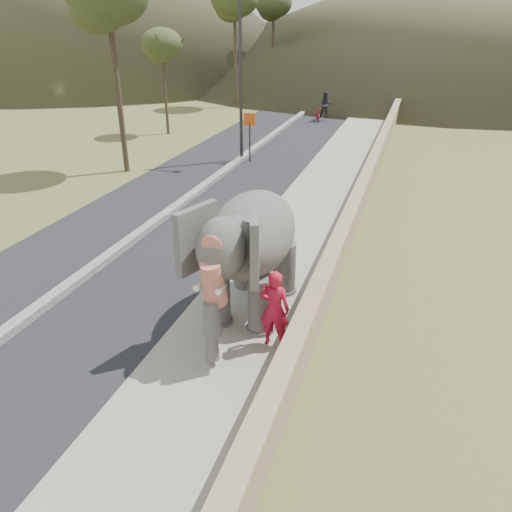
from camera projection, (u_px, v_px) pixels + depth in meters
The scene contains 11 objects.
ground at pixel (154, 470), 8.08m from camera, with size 160.00×160.00×0.00m, color olive.
road at pixel (164, 218), 18.02m from camera, with size 7.00×120.00×0.03m, color black.
median at pixel (164, 216), 17.98m from camera, with size 0.35×120.00×0.22m, color black.
walkway at pixel (299, 234), 16.61m from camera, with size 3.00×120.00×0.15m, color #9E9687.
parapet at pixel (350, 226), 15.94m from camera, with size 0.30×120.00×1.10m, color tan.
lamppost at pixel (247, 57), 23.04m from camera, with size 1.76×0.36×8.00m.
signboard at pixel (250, 129), 24.25m from camera, with size 0.60×0.08×2.40m.
hill_far at pixel (449, 12), 63.58m from camera, with size 80.00×80.00×14.00m, color brown.
elephant_and_man at pixel (253, 251), 11.70m from camera, with size 2.36×4.21×3.02m.
motorcyclist at pixel (322, 110), 34.25m from camera, with size 1.53×1.92×1.97m.
trees at pixel (416, 58), 32.48m from camera, with size 48.97×34.33×9.25m.
Camera 1 is at (3.34, -4.97, 6.64)m, focal length 35.00 mm.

